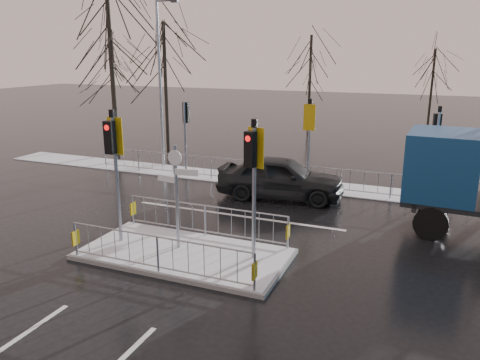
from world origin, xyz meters
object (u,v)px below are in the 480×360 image
at_px(traffic_island, 184,243).
at_px(street_lamp_left, 161,78).
at_px(car_far_lane, 281,177).
at_px(flatbed_truck, 475,182).

distance_m(traffic_island, street_lamp_left, 12.17).
relative_size(car_far_lane, street_lamp_left, 0.62).
relative_size(car_far_lane, flatbed_truck, 0.70).
xyz_separation_m(traffic_island, flatbed_truck, (7.74, 5.15, 1.35)).
distance_m(flatbed_truck, street_lamp_left, 15.06).
height_order(car_far_lane, flatbed_truck, flatbed_truck).
distance_m(traffic_island, flatbed_truck, 9.40).
bearing_deg(traffic_island, street_lamp_left, 124.07).
relative_size(traffic_island, street_lamp_left, 0.73).
relative_size(traffic_island, car_far_lane, 1.19).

